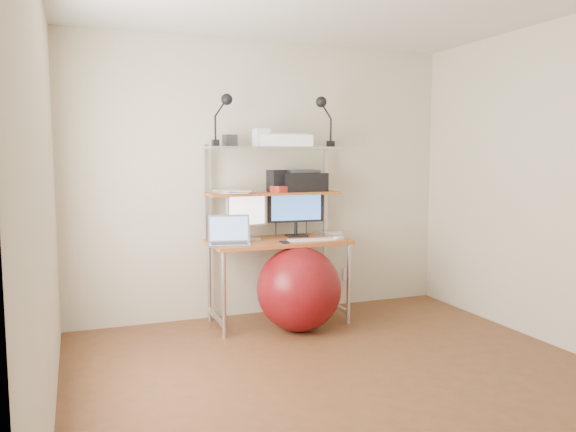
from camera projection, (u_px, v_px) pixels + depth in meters
name	position (u px, v px, depth m)	size (l,w,h in m)	color
room	(356.00, 191.00, 3.51)	(3.60, 3.60, 3.60)	brown
computer_desk	(276.00, 215.00, 4.94)	(1.20, 0.60, 1.57)	#B65F23
wall_outlet	(347.00, 274.00, 5.57)	(0.08, 0.01, 0.12)	white
monitor_silver	(247.00, 212.00, 4.86)	(0.40, 0.19, 0.45)	#A7A7AB
monitor_black	(296.00, 208.00, 5.10)	(0.52, 0.16, 0.52)	black
laptop	(229.00, 238.00, 4.64)	(0.40, 0.35, 0.30)	#BDBCC1
keyboard	(312.00, 240.00, 4.87)	(0.41, 0.12, 0.01)	white
mouse	(339.00, 238.00, 4.94)	(0.08, 0.05, 0.02)	white
mac_mini	(328.00, 233.00, 5.22)	(0.19, 0.19, 0.04)	#BDBCC1
phone	(284.00, 242.00, 4.74)	(0.06, 0.12, 0.01)	black
printer	(302.00, 181.00, 5.10)	(0.42, 0.30, 0.19)	black
nas_cube	(276.00, 181.00, 4.99)	(0.13, 0.13, 0.20)	black
red_box	(283.00, 189.00, 4.96)	(0.20, 0.13, 0.06)	red
scanner	(285.00, 140.00, 4.95)	(0.50, 0.38, 0.12)	white
box_white	(262.00, 138.00, 4.84)	(0.13, 0.11, 0.15)	white
box_grey	(230.00, 141.00, 4.85)	(0.10, 0.10, 0.10)	#303033
clip_lamp_left	(224.00, 108.00, 4.64)	(0.17, 0.10, 0.43)	black
clip_lamp_right	(323.00, 110.00, 5.02)	(0.18, 0.10, 0.45)	black
exercise_ball	(299.00, 289.00, 4.72)	(0.71, 0.71, 0.71)	maroon
paper_stack	(234.00, 192.00, 4.85)	(0.36, 0.42, 0.02)	white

